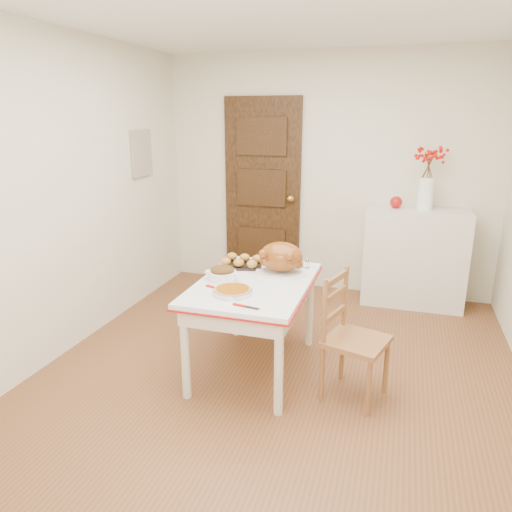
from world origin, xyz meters
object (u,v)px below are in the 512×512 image
(turkey_platter, at_px, (281,258))
(pumpkin_pie, at_px, (233,290))
(chair_oak, at_px, (356,338))
(sideboard, at_px, (414,258))
(kitchen_table, at_px, (254,326))

(turkey_platter, height_order, pumpkin_pie, turkey_platter)
(chair_oak, height_order, turkey_platter, turkey_platter)
(sideboard, height_order, chair_oak, sideboard)
(sideboard, relative_size, pumpkin_pie, 3.71)
(sideboard, height_order, kitchen_table, sideboard)
(sideboard, xyz_separation_m, pumpkin_pie, (-1.21, -2.01, 0.24))
(kitchen_table, height_order, pumpkin_pie, pumpkin_pie)
(kitchen_table, distance_m, pumpkin_pie, 0.48)
(kitchen_table, bearing_deg, turkey_platter, 57.62)
(sideboard, xyz_separation_m, kitchen_table, (-1.15, -1.73, -0.14))
(chair_oak, xyz_separation_m, turkey_platter, (-0.62, 0.38, 0.39))
(sideboard, bearing_deg, kitchen_table, -123.58)
(sideboard, relative_size, turkey_platter, 2.53)
(chair_oak, bearing_deg, pumpkin_pie, 115.32)
(kitchen_table, height_order, chair_oak, chair_oak)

